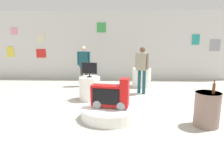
% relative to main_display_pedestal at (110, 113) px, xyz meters
% --- Properties ---
extents(ground_plane, '(30.00, 30.00, 0.00)m').
position_rel_main_display_pedestal_xyz_m(ground_plane, '(-0.16, 0.21, -0.14)').
color(ground_plane, '#B2ADA3').
extents(back_wall_display, '(12.09, 0.13, 3.35)m').
position_rel_main_display_pedestal_xyz_m(back_wall_display, '(-0.17, 5.47, 1.53)').
color(back_wall_display, silver).
rests_on(back_wall_display, ground).
extents(main_display_pedestal, '(1.52, 1.52, 0.29)m').
position_rel_main_display_pedestal_xyz_m(main_display_pedestal, '(0.00, 0.00, 0.00)').
color(main_display_pedestal, white).
rests_on(main_display_pedestal, ground).
extents(novelty_firetruck_tv, '(1.01, 0.47, 0.79)m').
position_rel_main_display_pedestal_xyz_m(novelty_firetruck_tv, '(0.02, -0.01, 0.46)').
color(novelty_firetruck_tv, gray).
rests_on(novelty_firetruck_tv, main_display_pedestal).
extents(display_pedestal_left_rear, '(0.80, 0.80, 0.79)m').
position_rel_main_display_pedestal_xyz_m(display_pedestal_left_rear, '(1.19, 3.82, 0.25)').
color(display_pedestal_left_rear, white).
rests_on(display_pedestal_left_rear, ground).
extents(tv_on_left_rear, '(0.46, 0.18, 0.41)m').
position_rel_main_display_pedestal_xyz_m(tv_on_left_rear, '(1.19, 3.81, 0.87)').
color(tv_on_left_rear, black).
rests_on(tv_on_left_rear, display_pedestal_left_rear).
extents(display_pedestal_center_rear, '(0.71, 0.71, 0.79)m').
position_rel_main_display_pedestal_xyz_m(display_pedestal_center_rear, '(-0.77, 1.73, 0.25)').
color(display_pedestal_center_rear, white).
rests_on(display_pedestal_center_rear, ground).
extents(tv_on_center_rear, '(0.54, 0.20, 0.48)m').
position_rel_main_display_pedestal_xyz_m(tv_on_center_rear, '(-0.77, 1.72, 0.93)').
color(tv_on_center_rear, black).
rests_on(tv_on_center_rear, display_pedestal_center_rear).
extents(side_table_round, '(0.61, 0.61, 0.83)m').
position_rel_main_display_pedestal_xyz_m(side_table_round, '(2.33, -0.43, 0.28)').
color(side_table_round, gray).
rests_on(side_table_round, ground).
extents(bottle_on_side_table, '(0.07, 0.07, 0.32)m').
position_rel_main_display_pedestal_xyz_m(bottle_on_side_table, '(2.39, -0.54, 0.82)').
color(bottle_on_side_table, brown).
rests_on(bottle_on_side_table, side_table_round).
extents(shopper_browsing_near_truck, '(0.49, 0.37, 1.75)m').
position_rel_main_display_pedestal_xyz_m(shopper_browsing_near_truck, '(1.07, 2.60, 0.88)').
color(shopper_browsing_near_truck, '#194751').
rests_on(shopper_browsing_near_truck, ground).
extents(shopper_browsing_rear, '(0.56, 0.23, 1.72)m').
position_rel_main_display_pedestal_xyz_m(shopper_browsing_rear, '(-1.30, 3.81, 0.86)').
color(shopper_browsing_rear, '#38332D').
rests_on(shopper_browsing_rear, ground).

